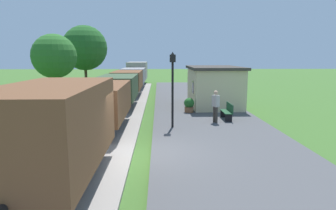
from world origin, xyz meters
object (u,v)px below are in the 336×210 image
lamp_post_near (173,76)px  tree_field_left (85,48)px  potted_planter (189,105)px  station_hut (214,86)px  person_waiting (216,105)px  bench_near_hut (228,111)px  freight_train (123,84)px  tree_trackside_far (54,56)px

lamp_post_near → tree_field_left: tree_field_left is taller
lamp_post_near → potted_planter: bearing=73.0°
station_hut → person_waiting: (-0.91, -5.62, -0.47)m
bench_near_hut → person_waiting: (-0.82, -0.76, 0.46)m
potted_planter → freight_train: bearing=128.3°
tree_field_left → tree_trackside_far: bearing=-92.5°
tree_field_left → potted_planter: bearing=-53.8°
bench_near_hut → tree_trackside_far: 13.96m
freight_train → lamp_post_near: lamp_post_near is taller
person_waiting → tree_field_left: tree_field_left is taller
potted_planter → tree_field_left: tree_field_left is taller
person_waiting → tree_trackside_far: (-10.91, 7.70, 2.55)m
potted_planter → tree_field_left: size_ratio=0.13×
tree_field_left → freight_train: bearing=-55.8°
person_waiting → tree_field_left: 19.40m
freight_train → person_waiting: freight_train is taller
person_waiting → potted_planter: person_waiting is taller
station_hut → bench_near_hut: bearing=-91.0°
station_hut → tree_field_left: 15.69m
freight_train → tree_field_left: size_ratio=5.71×
freight_train → tree_trackside_far: tree_trackside_far is taller
freight_train → bench_near_hut: 10.69m
station_hut → tree_field_left: size_ratio=0.84×
tree_trackside_far → tree_field_left: size_ratio=0.79×
bench_near_hut → potted_planter: bearing=130.8°
potted_planter → lamp_post_near: lamp_post_near is taller
lamp_post_near → tree_trackside_far: 12.27m
person_waiting → freight_train: bearing=-84.9°
station_hut → potted_planter: 3.44m
freight_train → tree_trackside_far: bearing=-165.1°
freight_train → bench_near_hut: (6.71, -8.28, -0.78)m
station_hut → person_waiting: bearing=-99.2°
lamp_post_near → person_waiting: bearing=23.5°
freight_train → lamp_post_near: bearing=-70.5°
freight_train → tree_trackside_far: (-5.02, -1.34, 2.22)m
lamp_post_near → tree_trackside_far: tree_trackside_far is taller
person_waiting → potted_planter: size_ratio=1.87×
freight_train → bench_near_hut: freight_train is taller
freight_train → lamp_post_near: size_ratio=10.59×
station_hut → tree_field_left: tree_field_left is taller
person_waiting → station_hut: bearing=-127.2°
station_hut → tree_trackside_far: 12.18m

